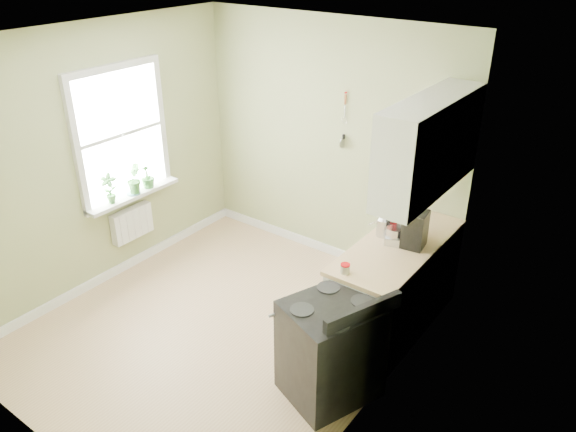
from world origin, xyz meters
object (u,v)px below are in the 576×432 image
Objects in this scene: stand_mixer at (399,225)px; stove at (331,349)px; kettle at (383,225)px; coffee_maker at (415,230)px.

stove is at bearing -88.21° from stand_mixer.
kettle is (-0.15, -0.01, -0.05)m from stand_mixer.
coffee_maker is at bearing -7.45° from stand_mixer.
stove is 1.31m from stand_mixer.
coffee_maker is (0.16, -0.02, 0.00)m from stand_mixer.
coffee_maker is (0.13, 1.13, 0.63)m from stove.
kettle is at bearing -174.30° from stand_mixer.
stove is 2.69× the size of stand_mixer.
kettle is at bearing 99.09° from stove.
stove is at bearing -96.37° from coffee_maker.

